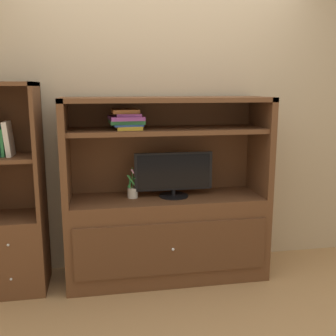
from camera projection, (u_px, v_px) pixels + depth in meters
ground_plane at (176, 299)px, 3.00m from camera, size 8.00×8.00×0.00m
painted_rear_wall at (160, 107)px, 3.45m from camera, size 6.00×0.10×2.80m
media_console at (167, 219)px, 3.29m from camera, size 1.63×0.53×1.50m
tv_monitor at (174, 174)px, 3.22m from camera, size 0.64×0.24×0.37m
potted_plant at (133, 192)px, 3.21m from camera, size 0.10×0.10×0.25m
magazine_stack at (127, 119)px, 3.07m from camera, size 0.27×0.34×0.15m
bookshelf_tall at (13, 224)px, 3.08m from camera, size 0.48×0.44×1.61m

